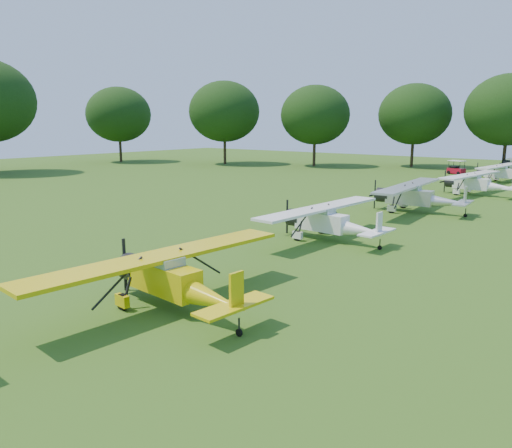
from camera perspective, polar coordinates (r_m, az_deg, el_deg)
The scene contains 8 objects.
ground at distance 22.71m, azimuth -1.21°, elevation -5.01°, with size 160.00×160.00×0.00m, color #2C4B12.
tree_belt at distance 19.88m, azimuth 7.25°, elevation 15.96°, with size 137.36×130.27×14.52m.
aircraft_2 at distance 17.64m, azimuth -9.53°, elevation -5.92°, with size 6.64×10.59×2.08m.
aircraft_3 at distance 27.94m, azimuth 8.31°, elevation 0.48°, with size 6.42×10.21×2.01m.
aircraft_4 at distance 38.28m, azimuth 17.89°, elevation 3.16°, with size 7.00×11.15×2.19m.
aircraft_5 at distance 49.47m, azimuth 23.93°, elevation 4.40°, with size 6.60×10.49×2.06m.
aircraft_6 at distance 61.51m, azimuth 26.52°, elevation 5.36°, with size 6.49×10.33×2.03m.
golf_cart at distance 69.48m, azimuth 21.89°, elevation 5.80°, with size 2.28×1.75×1.73m.
Camera 1 is at (13.99, -16.69, 6.44)m, focal length 35.00 mm.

